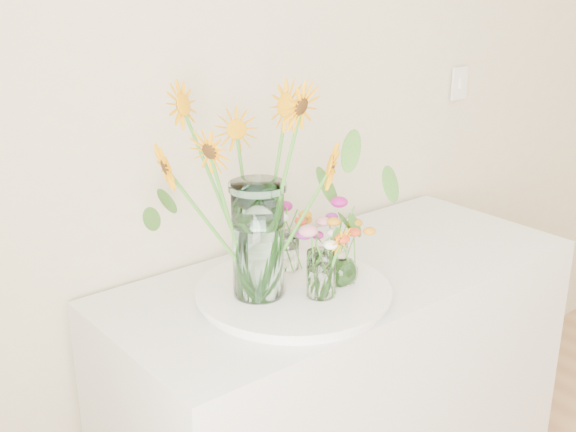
# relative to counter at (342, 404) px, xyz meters

# --- Properties ---
(counter) EXTENTS (1.40, 0.60, 0.90)m
(counter) POSITION_rel_counter_xyz_m (0.00, 0.00, 0.00)
(counter) COLOR white
(counter) RESTS_ON ground_plane
(tray) EXTENTS (0.48, 0.48, 0.02)m
(tray) POSITION_rel_counter_xyz_m (-0.23, -0.05, 0.46)
(tray) COLOR white
(tray) RESTS_ON counter
(mason_jar) EXTENTS (0.17, 0.17, 0.30)m
(mason_jar) POSITION_rel_counter_xyz_m (-0.32, -0.02, 0.63)
(mason_jar) COLOR silver
(mason_jar) RESTS_ON tray
(sunflower_bouquet) EXTENTS (0.93, 0.93, 0.57)m
(sunflower_bouquet) POSITION_rel_counter_xyz_m (-0.32, -0.02, 0.76)
(sunflower_bouquet) COLOR #F19B05
(sunflower_bouquet) RESTS_ON tray
(small_vase_a) EXTENTS (0.08, 0.08, 0.12)m
(small_vase_a) POSITION_rel_counter_xyz_m (-0.21, -0.13, 0.54)
(small_vase_a) COLOR white
(small_vase_a) RESTS_ON tray
(wildflower_posy_a) EXTENTS (0.18, 0.18, 0.21)m
(wildflower_posy_a) POSITION_rel_counter_xyz_m (-0.21, -0.13, 0.58)
(wildflower_posy_a) COLOR orange
(wildflower_posy_a) RESTS_ON tray
(small_vase_b) EXTENTS (0.10, 0.10, 0.13)m
(small_vase_b) POSITION_rel_counter_xyz_m (-0.12, -0.11, 0.54)
(small_vase_b) COLOR white
(small_vase_b) RESTS_ON tray
(wildflower_posy_b) EXTENTS (0.19, 0.19, 0.22)m
(wildflower_posy_b) POSITION_rel_counter_xyz_m (-0.12, -0.11, 0.58)
(wildflower_posy_b) COLOR orange
(wildflower_posy_b) RESTS_ON tray
(small_vase_c) EXTENTS (0.07, 0.07, 0.11)m
(small_vase_c) POSITION_rel_counter_xyz_m (-0.17, 0.05, 0.53)
(small_vase_c) COLOR white
(small_vase_c) RESTS_ON tray
(wildflower_posy_c) EXTENTS (0.19, 0.19, 0.20)m
(wildflower_posy_c) POSITION_rel_counter_xyz_m (-0.17, 0.05, 0.57)
(wildflower_posy_c) COLOR orange
(wildflower_posy_c) RESTS_ON tray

